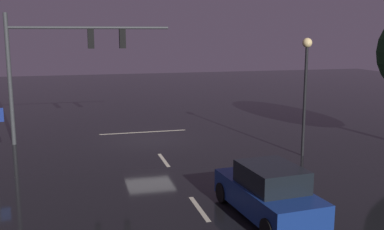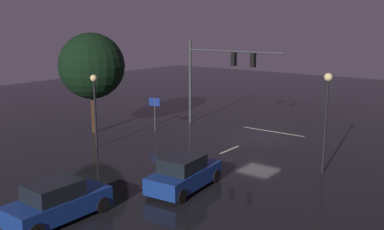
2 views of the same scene
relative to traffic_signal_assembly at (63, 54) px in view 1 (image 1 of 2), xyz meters
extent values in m
plane|color=black|center=(-4.25, 0.88, -4.62)|extent=(80.00, 80.00, 0.00)
cylinder|color=#383A3D|center=(2.65, 0.01, -1.29)|extent=(0.22, 0.22, 6.66)
cylinder|color=#383A3D|center=(-1.43, 0.01, 1.31)|extent=(8.15, 0.14, 0.14)
cube|color=black|center=(-1.43, 0.01, 0.74)|extent=(0.32, 0.36, 1.00)
sphere|color=red|center=(-1.43, -0.18, 1.06)|extent=(0.20, 0.20, 0.20)
sphere|color=black|center=(-1.43, -0.18, 0.74)|extent=(0.20, 0.20, 0.20)
sphere|color=black|center=(-1.43, -0.18, 0.42)|extent=(0.20, 0.20, 0.20)
cube|color=black|center=(-3.06, 0.01, 0.74)|extent=(0.32, 0.36, 1.00)
sphere|color=red|center=(-3.06, -0.18, 1.06)|extent=(0.20, 0.20, 0.20)
sphere|color=black|center=(-3.06, -0.18, 0.74)|extent=(0.20, 0.20, 0.20)
sphere|color=black|center=(-3.06, -0.18, 0.42)|extent=(0.20, 0.20, 0.20)
cube|color=beige|center=(-4.25, 4.88, -4.62)|extent=(0.16, 2.20, 0.01)
cube|color=beige|center=(-4.25, 10.88, -4.62)|extent=(0.16, 2.20, 0.01)
cube|color=beige|center=(-4.25, -1.19, -4.62)|extent=(5.00, 0.16, 0.01)
cube|color=navy|center=(-6.15, 12.02, -4.00)|extent=(2.17, 4.44, 0.80)
cube|color=black|center=(-6.16, 12.22, -3.26)|extent=(1.78, 2.23, 0.68)
cylinder|color=black|center=(-5.17, 10.50, -4.28)|extent=(0.28, 0.70, 0.68)
cylinder|color=black|center=(-6.84, 10.35, -4.28)|extent=(0.28, 0.70, 0.68)
cylinder|color=black|center=(-5.45, 13.69, -4.28)|extent=(0.28, 0.70, 0.68)
cylinder|color=black|center=(-7.12, 13.54, -4.28)|extent=(0.28, 0.70, 0.68)
sphere|color=#F9EFC6|center=(-5.32, 9.97, -3.95)|extent=(0.20, 0.20, 0.20)
sphere|color=#F9EFC6|center=(-6.61, 9.85, -3.95)|extent=(0.20, 0.20, 0.20)
cylinder|color=black|center=(-10.71, 5.76, -2.09)|extent=(0.14, 0.14, 5.06)
sphere|color=#F9D88C|center=(-10.71, 5.76, 0.61)|extent=(0.44, 0.44, 0.44)
camera|label=1|loc=(-0.40, 24.61, 1.09)|focal=42.90mm
camera|label=2|loc=(-18.68, 28.05, 3.31)|focal=41.08mm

